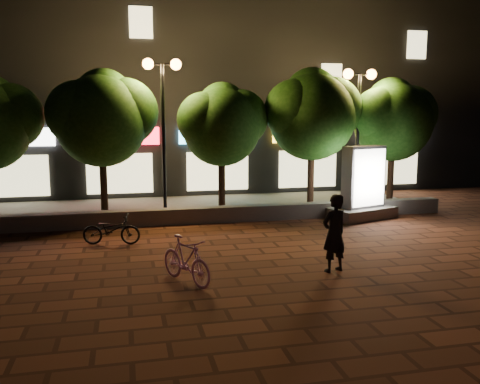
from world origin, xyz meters
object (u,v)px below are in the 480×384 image
object	(u,v)px
tree_right	(313,111)
rider	(334,233)
tree_mid	(223,122)
street_lamp_right	(359,102)
street_lamp_left	(163,97)
tree_far_right	(394,117)
scooter_pink	(186,260)
tree_left	(103,115)
ad_kiosk	(363,189)
scooter_parked	(111,230)

from	to	relation	value
tree_right	rider	distance (m)	7.96
tree_mid	street_lamp_right	world-z (taller)	street_lamp_right
tree_mid	tree_right	bearing A→B (deg)	0.00
street_lamp_left	tree_far_right	bearing A→B (deg)	1.76
rider	tree_far_right	bearing A→B (deg)	-145.90
tree_right	street_lamp_left	distance (m)	5.38
street_lamp_left	scooter_pink	bearing A→B (deg)	-91.00
scooter_pink	street_lamp_left	bearing A→B (deg)	60.66
street_lamp_left	street_lamp_right	xyz separation A→B (m)	(7.00, 0.00, -0.13)
street_lamp_right	scooter_pink	bearing A→B (deg)	-135.64
tree_left	tree_right	bearing A→B (deg)	0.00
ad_kiosk	scooter_pink	xyz separation A→B (m)	(-6.56, -5.26, -0.49)
street_lamp_right	ad_kiosk	bearing A→B (deg)	-108.40
tree_right	ad_kiosk	bearing A→B (deg)	-61.23
scooter_pink	scooter_parked	xyz separation A→B (m)	(-1.58, 3.60, -0.09)
tree_far_right	ad_kiosk	xyz separation A→B (m)	(-2.12, -1.96, -2.39)
tree_mid	tree_right	world-z (taller)	tree_right
tree_right	scooter_parked	bearing A→B (deg)	-152.76
tree_left	rider	distance (m)	9.18
tree_left	rider	xyz separation A→B (m)	(5.12, -7.17, -2.57)
street_lamp_left	rider	size ratio (longest dim) A/B	2.97
tree_mid	tree_far_right	distance (m)	6.50
tree_mid	scooter_pink	bearing A→B (deg)	-106.73
tree_right	scooter_parked	size ratio (longest dim) A/B	3.31
tree_mid	rider	xyz separation A→B (m)	(1.12, -7.17, -2.34)
tree_left	ad_kiosk	size ratio (longest dim) A/B	1.97
tree_mid	street_lamp_right	distance (m)	5.00
street_lamp_left	scooter_parked	world-z (taller)	street_lamp_left
ad_kiosk	scooter_parked	xyz separation A→B (m)	(-8.13, -1.67, -0.58)
tree_mid	scooter_pink	xyz separation A→B (m)	(-2.17, -7.23, -2.73)
tree_right	scooter_pink	bearing A→B (deg)	-127.16
tree_far_right	street_lamp_left	xyz separation A→B (m)	(-8.55, -0.26, 0.66)
rider	scooter_parked	xyz separation A→B (m)	(-4.87, 3.54, -0.47)
street_lamp_right	scooter_pink	size ratio (longest dim) A/B	3.05
tree_far_right	street_lamp_left	size ratio (longest dim) A/B	0.92
tree_left	scooter_parked	distance (m)	4.74
tree_left	tree_far_right	distance (m)	10.50
ad_kiosk	tree_mid	bearing A→B (deg)	155.88
ad_kiosk	rider	bearing A→B (deg)	-122.08
tree_right	scooter_parked	world-z (taller)	tree_right
tree_left	tree_far_right	size ratio (longest dim) A/B	1.03
tree_left	tree_far_right	world-z (taller)	tree_left
tree_left	street_lamp_left	xyz separation A→B (m)	(1.95, -0.26, 0.58)
street_lamp_right	tree_far_right	bearing A→B (deg)	9.61
tree_right	rider	xyz separation A→B (m)	(-2.18, -7.17, -2.69)
street_lamp_left	rider	xyz separation A→B (m)	(3.17, -6.91, -3.16)
street_lamp_left	ad_kiosk	size ratio (longest dim) A/B	2.08
tree_right	scooter_pink	world-z (taller)	tree_right
street_lamp_right	scooter_parked	size ratio (longest dim) A/B	3.25
street_lamp_left	scooter_parked	distance (m)	5.23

